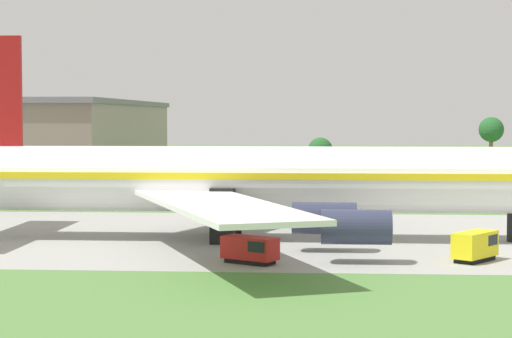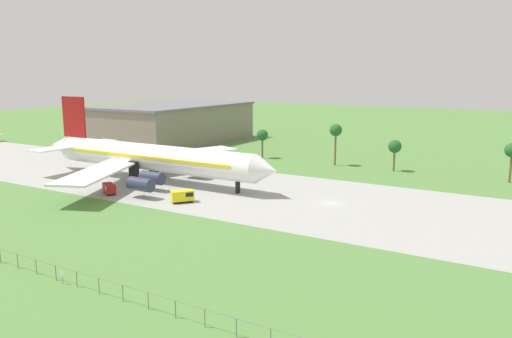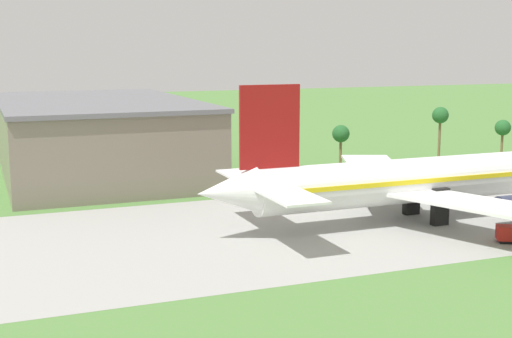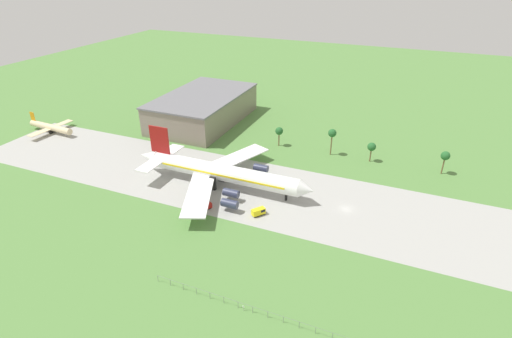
# 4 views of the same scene
# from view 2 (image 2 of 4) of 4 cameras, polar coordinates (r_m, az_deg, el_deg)

# --- Properties ---
(ground_plane) EXTENTS (600.00, 600.00, 0.00)m
(ground_plane) POSITION_cam_2_polar(r_m,az_deg,el_deg) (105.12, 8.54, -3.88)
(ground_plane) COLOR #517F3D
(taxiway_strip) EXTENTS (320.00, 44.00, 0.02)m
(taxiway_strip) POSITION_cam_2_polar(r_m,az_deg,el_deg) (105.12, 8.54, -3.88)
(taxiway_strip) COLOR #9E9E99
(taxiway_strip) RESTS_ON ground_plane
(jet_airliner) EXTENTS (72.90, 61.72, 20.34)m
(jet_airliner) POSITION_cam_2_polar(r_m,az_deg,el_deg) (127.09, -12.19, 1.33)
(jet_airliner) COLOR white
(jet_airliner) RESTS_ON ground_plane
(baggage_tug) EXTENTS (4.43, 4.91, 2.54)m
(baggage_tug) POSITION_cam_2_polar(r_m,az_deg,el_deg) (105.33, -8.33, -3.08)
(baggage_tug) COLOR black
(baggage_tug) RESTS_ON ground_plane
(catering_van) EXTENTS (5.07, 4.07, 2.26)m
(catering_van) POSITION_cam_2_polar(r_m,az_deg,el_deg) (116.11, -16.41, -2.17)
(catering_van) COLOR black
(catering_van) RESTS_ON ground_plane
(perimeter_fence) EXTENTS (80.10, 0.10, 2.10)m
(perimeter_fence) POSITION_cam_2_polar(r_m,az_deg,el_deg) (60.07, -12.23, -14.18)
(perimeter_fence) COLOR slate
(perimeter_fence) RESTS_ON ground_plane
(no_stopping_sign) EXTENTS (0.44, 0.08, 1.68)m
(no_stopping_sign) POSITION_cam_2_polar(r_m,az_deg,el_deg) (69.93, -21.27, -11.36)
(no_stopping_sign) COLOR gray
(no_stopping_sign) RESTS_ON ground_plane
(terminal_building) EXTENTS (36.72, 61.20, 14.80)m
(terminal_building) POSITION_cam_2_polar(r_m,az_deg,el_deg) (196.03, -9.45, 5.17)
(terminal_building) COLOR slate
(terminal_building) RESTS_ON ground_plane
(palm_tree_row) EXTENTS (118.75, 3.60, 12.16)m
(palm_tree_row) POSITION_cam_2_polar(r_m,az_deg,el_deg) (139.56, 18.97, 2.55)
(palm_tree_row) COLOR brown
(palm_tree_row) RESTS_ON ground_plane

